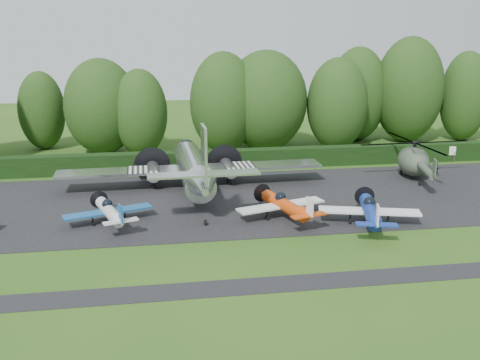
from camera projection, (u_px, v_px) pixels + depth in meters
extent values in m
plane|color=#255016|center=(189.00, 249.00, 35.65)|extent=(160.00, 160.00, 0.00)
cube|color=black|center=(182.00, 203.00, 45.16)|extent=(70.00, 18.00, 0.01)
cube|color=black|center=(196.00, 290.00, 29.94)|extent=(70.00, 2.00, 0.00)
cube|color=black|center=(176.00, 171.00, 55.63)|extent=(90.00, 1.60, 2.00)
cylinder|color=silver|center=(193.00, 168.00, 48.15)|extent=(2.54, 13.25, 2.54)
cone|color=silver|center=(188.00, 151.00, 55.21)|extent=(2.54, 1.66, 2.54)
cone|color=silver|center=(200.00, 187.00, 40.44)|extent=(2.54, 3.31, 2.54)
sphere|color=black|center=(188.00, 147.00, 54.06)|extent=(1.66, 1.66, 1.66)
cube|color=silver|center=(192.00, 169.00, 49.29)|extent=(24.28, 2.65, 0.24)
cube|color=white|center=(144.00, 169.00, 48.61)|extent=(2.87, 2.76, 0.06)
cube|color=white|center=(239.00, 165.00, 49.91)|extent=(2.87, 2.76, 0.06)
cylinder|color=silver|center=(154.00, 171.00, 49.48)|extent=(1.21, 3.53, 1.21)
cylinder|color=silver|center=(229.00, 168.00, 50.52)|extent=(1.21, 3.53, 1.21)
cylinder|color=black|center=(154.00, 165.00, 51.84)|extent=(3.53, 0.03, 3.53)
cylinder|color=black|center=(226.00, 162.00, 52.88)|extent=(3.53, 0.03, 3.53)
cube|color=silver|center=(201.00, 174.00, 39.28)|extent=(8.28, 1.55, 0.15)
cube|color=silver|center=(201.00, 155.00, 38.54)|extent=(0.20, 2.43, 4.19)
cylinder|color=black|center=(154.00, 185.00, 49.38)|extent=(0.28, 0.99, 0.99)
cylinder|color=black|center=(230.00, 182.00, 50.43)|extent=(0.28, 0.99, 0.99)
cylinder|color=black|center=(202.00, 223.00, 39.84)|extent=(0.20, 0.49, 0.49)
cylinder|color=silver|center=(110.00, 212.00, 39.82)|extent=(0.90, 5.17, 0.90)
sphere|color=black|center=(110.00, 204.00, 40.25)|extent=(0.79, 0.79, 0.79)
cube|color=#174D8A|center=(110.00, 211.00, 40.31)|extent=(6.58, 1.22, 0.13)
cube|color=silver|center=(106.00, 223.00, 36.81)|extent=(2.45, 0.66, 0.09)
cube|color=#174D8A|center=(105.00, 215.00, 36.55)|extent=(0.09, 0.75, 1.22)
cylinder|color=black|center=(113.00, 198.00, 43.00)|extent=(1.41, 0.02, 1.41)
cylinder|color=black|center=(94.00, 222.00, 40.14)|extent=(0.13, 0.41, 0.41)
cylinder|color=black|center=(127.00, 220.00, 40.51)|extent=(0.13, 0.41, 0.41)
cylinder|color=black|center=(113.00, 212.00, 42.39)|extent=(0.11, 0.38, 0.38)
cylinder|color=#C63D0B|center=(284.00, 205.00, 40.97)|extent=(0.99, 5.65, 0.99)
sphere|color=black|center=(283.00, 197.00, 41.43)|extent=(0.86, 0.86, 0.86)
cube|color=white|center=(283.00, 205.00, 41.50)|extent=(7.20, 1.34, 0.14)
cube|color=#C63D0B|center=(296.00, 217.00, 37.67)|extent=(2.67, 0.72, 0.10)
cube|color=white|center=(296.00, 208.00, 37.39)|extent=(0.10, 0.82, 1.34)
cylinder|color=black|center=(274.00, 192.00, 44.44)|extent=(1.54, 0.02, 1.54)
cylinder|color=black|center=(266.00, 216.00, 41.32)|extent=(0.14, 0.45, 0.45)
cylinder|color=black|center=(300.00, 215.00, 41.71)|extent=(0.14, 0.45, 0.45)
cylinder|color=black|center=(277.00, 206.00, 43.77)|extent=(0.12, 0.41, 0.41)
cylinder|color=navy|center=(370.00, 211.00, 39.45)|extent=(1.02, 5.87, 1.02)
sphere|color=black|center=(367.00, 203.00, 39.93)|extent=(0.90, 0.90, 0.90)
cube|color=white|center=(367.00, 211.00, 40.00)|extent=(7.47, 1.39, 0.15)
cube|color=navy|center=(391.00, 224.00, 36.02)|extent=(2.78, 0.75, 0.11)
cube|color=white|center=(392.00, 215.00, 35.73)|extent=(0.11, 0.85, 1.39)
cylinder|color=black|center=(352.00, 196.00, 43.05)|extent=(1.60, 0.02, 1.60)
cylinder|color=black|center=(350.00, 223.00, 39.81)|extent=(0.15, 0.47, 0.47)
cylinder|color=black|center=(385.00, 221.00, 40.22)|extent=(0.15, 0.47, 0.47)
cylinder|color=black|center=(356.00, 212.00, 42.36)|extent=(0.13, 0.43, 0.43)
ellipsoid|color=#323C2E|center=(413.00, 161.00, 52.52)|extent=(2.91, 5.34, 2.79)
cylinder|color=#323C2E|center=(435.00, 169.00, 48.44)|extent=(0.65, 5.60, 0.65)
cube|color=#323C2E|center=(453.00, 168.00, 45.46)|extent=(0.11, 0.84, 1.49)
cylinder|color=black|center=(415.00, 147.00, 52.14)|extent=(0.28, 0.28, 0.75)
cylinder|color=black|center=(415.00, 143.00, 52.03)|extent=(0.65, 0.65, 0.23)
cylinder|color=black|center=(415.00, 143.00, 52.03)|extent=(11.21, 11.21, 0.06)
cube|color=#323C2E|center=(418.00, 152.00, 51.52)|extent=(0.84, 1.87, 0.65)
ellipsoid|color=black|center=(407.00, 157.00, 53.91)|extent=(1.77, 1.77, 1.60)
cylinder|color=black|center=(400.00, 173.00, 53.47)|extent=(0.17, 0.52, 0.52)
cylinder|color=black|center=(418.00, 173.00, 53.74)|extent=(0.17, 0.52, 0.52)
cylinder|color=black|center=(427.00, 183.00, 50.06)|extent=(0.15, 0.45, 0.45)
cylinder|color=#3F3326|center=(428.00, 157.00, 59.10)|extent=(0.12, 0.12, 1.17)
cylinder|color=#3F3326|center=(453.00, 156.00, 59.53)|extent=(0.12, 0.12, 1.17)
cube|color=silver|center=(441.00, 150.00, 59.13)|extent=(3.11, 0.08, 0.97)
cylinder|color=black|center=(104.00, 138.00, 63.07)|extent=(0.70, 0.70, 3.63)
ellipsoid|color=#193210|center=(101.00, 107.00, 62.06)|extent=(8.56, 8.56, 11.09)
cylinder|color=black|center=(259.00, 128.00, 69.77)|extent=(0.70, 0.70, 3.62)
ellipsoid|color=#193210|center=(259.00, 99.00, 68.77)|extent=(6.26, 6.26, 11.06)
cylinder|color=black|center=(406.00, 125.00, 69.75)|extent=(0.70, 0.70, 4.40)
ellipsoid|color=#193210|center=(409.00, 90.00, 68.53)|extent=(8.67, 8.67, 13.45)
cylinder|color=black|center=(461.00, 126.00, 70.76)|extent=(0.70, 0.70, 3.81)
ellipsoid|color=#193210|center=(465.00, 96.00, 69.70)|extent=(6.24, 6.24, 11.63)
cylinder|color=black|center=(356.00, 126.00, 70.40)|extent=(0.70, 0.70, 3.98)
ellipsoid|color=#193210|center=(357.00, 94.00, 69.30)|extent=(7.60, 7.60, 12.17)
cylinder|color=black|center=(44.00, 136.00, 65.48)|extent=(0.70, 0.70, 3.10)
ellipsoid|color=#193210|center=(42.00, 111.00, 64.62)|extent=(5.50, 5.50, 9.46)
cylinder|color=black|center=(224.00, 136.00, 63.63)|extent=(0.70, 0.70, 3.87)
ellipsoid|color=#193210|center=(223.00, 103.00, 62.55)|extent=(7.88, 7.88, 11.83)
cylinder|color=black|center=(142.00, 142.00, 62.04)|extent=(0.70, 0.70, 3.27)
ellipsoid|color=#193210|center=(140.00, 113.00, 61.13)|extent=(6.17, 6.17, 9.98)
cylinder|color=black|center=(336.00, 135.00, 65.05)|extent=(0.70, 0.70, 3.63)
ellipsoid|color=#193210|center=(337.00, 104.00, 64.04)|extent=(7.26, 7.26, 11.09)
cylinder|color=black|center=(265.00, 134.00, 64.83)|extent=(0.70, 0.70, 3.91)
ellipsoid|color=#193210|center=(266.00, 101.00, 63.74)|extent=(9.83, 9.83, 11.96)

